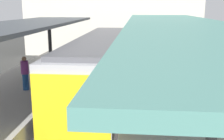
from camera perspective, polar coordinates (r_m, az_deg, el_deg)
ground_plane at (r=11.94m, az=-5.66°, el=-11.60°), size 80.00×80.00×0.00m
platform_right at (r=11.67m, az=13.23°, el=-9.82°), size 4.40×28.00×1.00m
track_ballast at (r=11.90m, az=-5.67°, el=-11.16°), size 3.20×28.00×0.20m
rail_near_side at (r=11.98m, az=-9.12°, el=-10.20°), size 0.08×28.00×0.14m
rail_far_side at (r=11.72m, az=-2.17°, el=-10.58°), size 0.08×28.00×0.14m
commuter_train at (r=16.12m, az=-2.49°, el=1.37°), size 2.78×14.40×3.10m
canopy_left at (r=13.48m, az=-21.12°, el=8.04°), size 4.18×21.00×3.12m
canopy_right at (r=12.20m, az=13.23°, el=9.09°), size 4.18×21.00×3.32m
platform_bench at (r=10.27m, az=7.28°, el=-6.98°), size 1.40×0.41×0.86m
platform_sign at (r=7.42m, az=19.76°, el=-6.02°), size 0.90×0.08×2.21m
litter_bin at (r=10.79m, az=20.20°, el=-7.06°), size 0.44×0.44×0.80m
passenger_near_bench at (r=13.93m, az=-17.47°, el=-0.53°), size 0.36×0.36×1.64m
station_building_backdrop at (r=30.79m, az=0.33°, el=13.89°), size 18.00×6.00×11.00m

